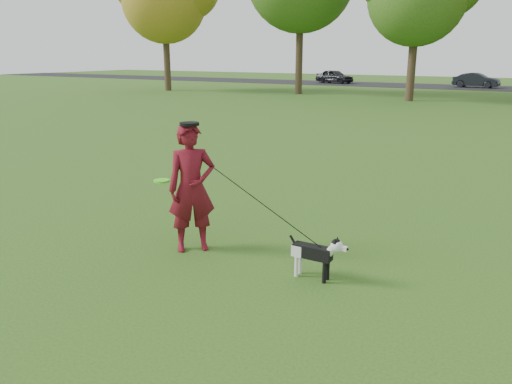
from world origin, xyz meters
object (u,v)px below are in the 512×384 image
Objects in this scene: man at (192,188)px; dog at (317,252)px; car_left at (335,76)px; car_mid at (476,80)px.

dog is (1.94, -0.04, -0.55)m from man.
man is 2.02m from dog.
car_mid is (12.33, 0.00, -0.03)m from car_left.
dog is 0.22× the size of car_left.
man is 2.31× the size of dog.
car_left is at bearing 111.05° from dog.
car_left is (-15.32, 39.83, 0.27)m from dog.
man is 0.52× the size of car_mid.
dog is 0.22× the size of car_mid.
dog is at bearing -46.06° from man.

